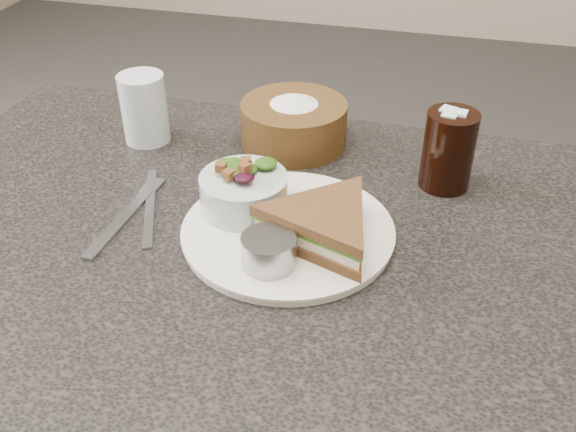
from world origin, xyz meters
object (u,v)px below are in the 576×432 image
at_px(dinner_plate, 288,232).
at_px(salad_bowl, 244,187).
at_px(dining_table, 249,416).
at_px(water_glass, 144,108).
at_px(bread_basket, 294,117).
at_px(dressing_ramekin, 269,251).
at_px(cola_glass, 449,146).
at_px(sandwich, 324,225).

height_order(dinner_plate, salad_bowl, salad_bowl).
relative_size(dining_table, water_glass, 9.27).
xyz_separation_m(dining_table, bread_basket, (0.01, 0.24, 0.42)).
height_order(dining_table, salad_bowl, salad_bowl).
distance_m(dining_table, dressing_ramekin, 0.42).
bearing_deg(bread_basket, salad_bowl, -93.61).
bearing_deg(salad_bowl, cola_glass, 30.18).
bearing_deg(cola_glass, dinner_plate, -136.39).
distance_m(bread_basket, cola_glass, 0.24).
distance_m(dinner_plate, sandwich, 0.06).
bearing_deg(salad_bowl, sandwich, -20.68).
distance_m(dinner_plate, dressing_ramekin, 0.08).
height_order(dinner_plate, water_glass, water_glass).
height_order(salad_bowl, dressing_ramekin, salad_bowl).
distance_m(bread_basket, water_glass, 0.23).
xyz_separation_m(dining_table, salad_bowl, (-0.00, 0.04, 0.42)).
height_order(dining_table, cola_glass, cola_glass).
bearing_deg(salad_bowl, water_glass, 143.18).
height_order(dinner_plate, bread_basket, bread_basket).
bearing_deg(dressing_ramekin, bread_basket, 99.23).
bearing_deg(water_glass, dinner_plate, -33.97).
bearing_deg(dinner_plate, salad_bowl, 156.62).
distance_m(sandwich, salad_bowl, 0.12).
distance_m(dressing_ramekin, water_glass, 0.38).
bearing_deg(dressing_ramekin, salad_bowl, 121.61).
bearing_deg(dressing_ramekin, cola_glass, 53.24).
distance_m(dinner_plate, cola_glass, 0.26).
relative_size(dressing_ramekin, bread_basket, 0.39).
bearing_deg(bread_basket, sandwich, -67.82).
distance_m(dinner_plate, water_glass, 0.34).
relative_size(dinner_plate, sandwich, 1.48).
bearing_deg(water_glass, dining_table, -42.06).
xyz_separation_m(salad_bowl, water_glass, (-0.21, 0.16, 0.01)).
xyz_separation_m(dressing_ramekin, bread_basket, (-0.05, 0.31, 0.02)).
relative_size(dressing_ramekin, water_glass, 0.60).
bearing_deg(water_glass, bread_basket, 11.61).
relative_size(dinner_plate, bread_basket, 1.62).
xyz_separation_m(sandwich, cola_glass, (0.13, 0.19, 0.03)).
height_order(cola_glass, water_glass, cola_glass).
distance_m(salad_bowl, water_glass, 0.27).
bearing_deg(dining_table, dressing_ramekin, -48.13).
bearing_deg(dinner_plate, dining_table, -174.01).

